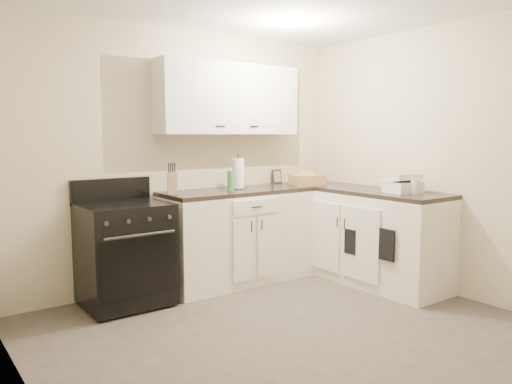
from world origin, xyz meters
TOP-DOWN VIEW (x-y plane):
  - floor at (0.00, 0.00)m, footprint 3.60×3.60m
  - wall_back at (0.00, 1.80)m, footprint 3.60×0.00m
  - wall_right at (1.80, 0.00)m, footprint 0.00×3.60m
  - wall_left at (-1.80, 0.00)m, footprint 0.00×3.60m
  - base_cabinets_back at (0.43, 1.50)m, footprint 1.55×0.60m
  - base_cabinets_right at (1.50, 0.85)m, footprint 0.60×1.90m
  - countertop_back at (0.43, 1.50)m, footprint 1.55×0.60m
  - countertop_right at (1.50, 0.85)m, footprint 0.60×1.90m
  - upper_cabinets at (0.43, 1.65)m, footprint 1.55×0.30m
  - stove at (-0.77, 1.48)m, footprint 0.72×0.62m
  - knife_block at (-0.27, 1.56)m, footprint 0.11×0.11m
  - paper_towel at (0.46, 1.54)m, footprint 0.16×0.16m
  - soap_bottle at (0.29, 1.42)m, footprint 0.07×0.07m
  - picture_frame at (1.12, 1.74)m, footprint 0.13×0.04m
  - wicker_basket at (1.28, 1.41)m, footprint 0.36×0.26m
  - countertop_grill at (1.53, 0.35)m, footprint 0.33×0.31m
  - glass_jar at (1.51, 0.20)m, footprint 0.10×0.10m
  - oven_mitt_near at (1.18, 0.23)m, footprint 0.02×0.16m
  - oven_mitt_far at (1.18, 0.67)m, footprint 0.02×0.14m

SIDE VIEW (x-z plane):
  - floor at x=0.00m, z-range 0.00..0.00m
  - base_cabinets_back at x=0.43m, z-range 0.00..0.90m
  - base_cabinets_right at x=1.50m, z-range 0.00..0.90m
  - oven_mitt_far at x=1.18m, z-range 0.33..0.58m
  - stove at x=-0.77m, z-range 0.02..0.90m
  - oven_mitt_near at x=1.18m, z-range 0.36..0.65m
  - countertop_back at x=0.43m, z-range 0.90..0.94m
  - countertop_right at x=1.50m, z-range 0.90..0.94m
  - countertop_grill at x=1.53m, z-range 0.94..1.04m
  - wicker_basket at x=1.28m, z-range 0.94..1.05m
  - glass_jar at x=1.51m, z-range 0.94..1.08m
  - picture_frame at x=1.12m, z-range 0.94..1.10m
  - soap_bottle at x=0.29m, z-range 0.94..1.13m
  - knife_block at x=-0.27m, z-range 0.94..1.14m
  - paper_towel at x=0.46m, z-range 0.94..1.24m
  - wall_back at x=0.00m, z-range -0.55..3.05m
  - wall_right at x=1.80m, z-range -0.55..3.05m
  - wall_left at x=-1.80m, z-range -0.55..3.05m
  - upper_cabinets at x=0.43m, z-range 1.49..2.19m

